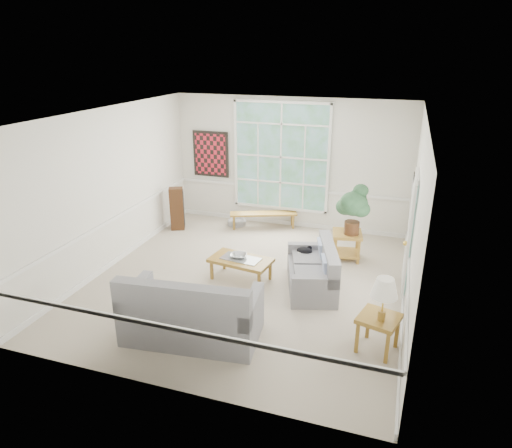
{
  "coord_description": "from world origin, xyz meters",
  "views": [
    {
      "loc": [
        2.46,
        -7.02,
        3.98
      ],
      "look_at": [
        0.1,
        0.2,
        1.05
      ],
      "focal_mm": 32.0,
      "sensor_mm": 36.0,
      "label": 1
    }
  ],
  "objects_px": {
    "loveseat_front": "(192,304)",
    "coffee_table": "(241,269)",
    "side_table": "(377,333)",
    "loveseat_right": "(312,267)",
    "end_table": "(346,246)"
  },
  "relations": [
    {
      "from": "loveseat_right",
      "to": "side_table",
      "type": "height_order",
      "value": "loveseat_right"
    },
    {
      "from": "coffee_table",
      "to": "loveseat_front",
      "type": "bearing_deg",
      "value": -83.91
    },
    {
      "from": "loveseat_right",
      "to": "side_table",
      "type": "xyz_separation_m",
      "value": [
        1.24,
        -1.47,
        -0.14
      ]
    },
    {
      "from": "coffee_table",
      "to": "end_table",
      "type": "xyz_separation_m",
      "value": [
        1.71,
        1.49,
        0.08
      ]
    },
    {
      "from": "end_table",
      "to": "side_table",
      "type": "xyz_separation_m",
      "value": [
        0.82,
        -2.88,
        -0.01
      ]
    },
    {
      "from": "loveseat_front",
      "to": "side_table",
      "type": "bearing_deg",
      "value": 4.53
    },
    {
      "from": "loveseat_right",
      "to": "side_table",
      "type": "relative_size",
      "value": 2.79
    },
    {
      "from": "loveseat_front",
      "to": "coffee_table",
      "type": "xyz_separation_m",
      "value": [
        0.07,
        1.88,
        -0.32
      ]
    },
    {
      "from": "loveseat_right",
      "to": "loveseat_front",
      "type": "xyz_separation_m",
      "value": [
        -1.36,
        -1.96,
        0.12
      ]
    },
    {
      "from": "loveseat_right",
      "to": "end_table",
      "type": "distance_m",
      "value": 1.48
    },
    {
      "from": "loveseat_front",
      "to": "coffee_table",
      "type": "height_order",
      "value": "loveseat_front"
    },
    {
      "from": "coffee_table",
      "to": "side_table",
      "type": "distance_m",
      "value": 2.89
    },
    {
      "from": "coffee_table",
      "to": "end_table",
      "type": "bearing_deg",
      "value": 49.29
    },
    {
      "from": "loveseat_right",
      "to": "end_table",
      "type": "bearing_deg",
      "value": 56.53
    },
    {
      "from": "loveseat_right",
      "to": "coffee_table",
      "type": "relative_size",
      "value": 1.35
    }
  ]
}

